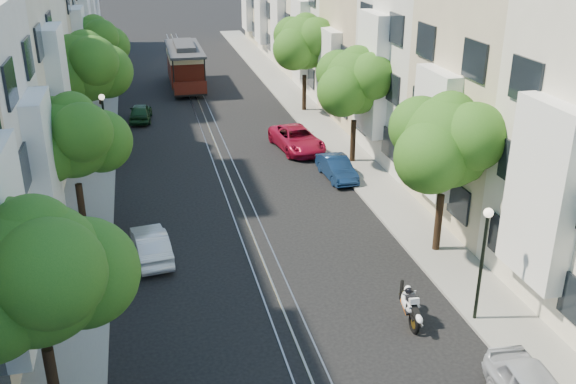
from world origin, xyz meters
TOP-DOWN VIEW (x-y plane):
  - ground at (0.00, 28.00)m, footprint 200.00×200.00m
  - sidewalk_east at (7.25, 28.00)m, footprint 2.50×80.00m
  - sidewalk_west at (-7.25, 28.00)m, footprint 2.50×80.00m
  - rail_left at (-0.55, 28.00)m, footprint 0.06×80.00m
  - rail_slot at (0.00, 28.00)m, footprint 0.06×80.00m
  - rail_right at (0.55, 28.00)m, footprint 0.06×80.00m
  - lane_line at (0.00, 28.00)m, footprint 0.08×80.00m
  - townhouses_east at (11.87, 27.91)m, footprint 7.75×72.00m
  - townhouses_west at (-11.87, 27.91)m, footprint 7.75×72.00m
  - tree_e_b at (7.26, 8.98)m, footprint 4.93×4.08m
  - tree_e_c at (7.26, 19.98)m, footprint 4.84×3.99m
  - tree_e_d at (7.26, 30.98)m, footprint 5.01×4.16m
  - tree_w_a at (-7.14, 1.98)m, footprint 4.93×4.08m
  - tree_w_b at (-7.14, 13.98)m, footprint 4.72×3.87m
  - tree_w_c at (-7.14, 24.98)m, footprint 5.13×4.28m
  - tree_w_d at (-7.14, 35.98)m, footprint 4.84×3.99m
  - lamp_east at (6.30, 4.00)m, footprint 0.32×0.32m
  - lamp_west at (-6.30, 22.00)m, footprint 0.32×0.32m
  - sportbike_rider at (4.02, 4.45)m, footprint 0.47×2.01m
  - cable_car at (-0.50, 40.20)m, footprint 2.73×8.70m
  - parked_car_e_mid at (5.60, 17.86)m, footprint 1.46×3.66m
  - parked_car_e_far at (4.64, 22.86)m, footprint 2.86×5.16m
  - parked_car_w_mid at (-4.40, 11.12)m, footprint 1.72×3.83m
  - parked_car_w_far at (-4.40, 31.18)m, footprint 1.74×3.70m

SIDE VIEW (x-z plane):
  - ground at x=0.00m, z-range 0.00..0.00m
  - lane_line at x=0.00m, z-range 0.00..0.01m
  - rail_left at x=-0.55m, z-range 0.00..0.02m
  - rail_slot at x=0.00m, z-range 0.00..0.02m
  - rail_right at x=0.55m, z-range 0.00..0.02m
  - sidewalk_east at x=7.25m, z-range 0.00..0.12m
  - sidewalk_west at x=-7.25m, z-range 0.00..0.12m
  - parked_car_e_mid at x=5.60m, z-range 0.00..1.18m
  - parked_car_w_mid at x=-4.40m, z-range 0.00..1.22m
  - parked_car_w_far at x=-4.40m, z-range 0.00..1.22m
  - parked_car_e_far at x=4.64m, z-range 0.00..1.37m
  - sportbike_rider at x=4.02m, z-range 0.06..1.44m
  - cable_car at x=-0.50m, z-range 0.31..3.65m
  - lamp_east at x=6.30m, z-range 0.77..4.93m
  - lamp_west at x=-6.30m, z-range 0.77..4.93m
  - tree_w_b at x=-7.14m, z-range 1.26..7.53m
  - tree_e_c at x=7.26m, z-range 1.34..7.86m
  - tree_w_d at x=-7.14m, z-range 1.34..7.86m
  - tree_e_b at x=7.26m, z-range 1.39..8.07m
  - tree_w_a at x=-7.14m, z-range 1.39..8.07m
  - tree_e_d at x=7.26m, z-range 1.44..8.29m
  - tree_w_c at x=-7.14m, z-range 1.52..8.62m
  - townhouses_west at x=-11.87m, z-range -0.80..10.96m
  - townhouses_east at x=11.87m, z-range -0.82..11.18m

